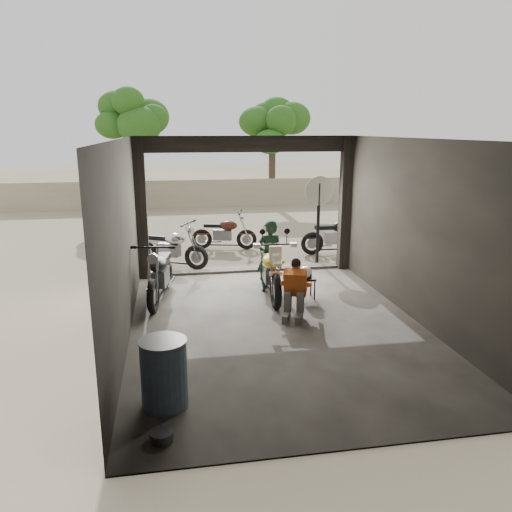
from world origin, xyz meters
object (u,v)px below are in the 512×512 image
object	(u,v)px
rider	(269,256)
sign_post	(319,205)
outside_bike_a	(170,244)
helmet	(305,272)
left_bike	(160,270)
stool	(306,281)
outside_bike_c	(337,233)
mechanic	(294,291)
oil_drum	(164,374)
main_bike	(270,267)
outside_bike_b	(224,230)

from	to	relation	value
rider	sign_post	bearing A→B (deg)	-135.90
outside_bike_a	helmet	size ratio (longest dim) A/B	6.38
left_bike	rider	size ratio (longest dim) A/B	1.20
outside_bike_a	sign_post	size ratio (longest dim) A/B	0.78
rider	stool	xyz separation A→B (m)	(0.64, -0.60, -0.39)
left_bike	outside_bike_c	bearing A→B (deg)	43.07
mechanic	sign_post	distance (m)	4.13
mechanic	helmet	xyz separation A→B (m)	(0.47, 0.95, 0.05)
outside_bike_a	helmet	distance (m)	3.93
oil_drum	sign_post	world-z (taller)	sign_post
rider	helmet	size ratio (longest dim) A/B	5.68
oil_drum	sign_post	xyz separation A→B (m)	(3.85, 6.33, 1.04)
main_bike	left_bike	bearing A→B (deg)	178.35
main_bike	mechanic	xyz separation A→B (m)	(0.19, -1.25, -0.11)
helmet	oil_drum	bearing A→B (deg)	-145.60
stool	helmet	bearing A→B (deg)	-129.06
left_bike	oil_drum	distance (m)	4.04
outside_bike_a	helmet	xyz separation A→B (m)	(2.64, -2.91, -0.01)
left_bike	outside_bike_a	distance (m)	2.45
outside_bike_c	sign_post	bearing A→B (deg)	135.42
rider	helmet	world-z (taller)	rider
outside_bike_b	helmet	size ratio (longest dim) A/B	5.93
stool	helmet	distance (m)	0.20
outside_bike_b	outside_bike_c	distance (m)	3.18
outside_bike_c	helmet	distance (m)	4.01
left_bike	helmet	xyz separation A→B (m)	(2.86, -0.47, -0.05)
mechanic	helmet	bearing A→B (deg)	85.36
left_bike	oil_drum	xyz separation A→B (m)	(0.09, -4.04, -0.18)
outside_bike_a	sign_post	distance (m)	3.83
left_bike	stool	xyz separation A→B (m)	(2.89, -0.42, -0.24)
stool	sign_post	xyz separation A→B (m)	(1.05, 2.71, 1.10)
outside_bike_a	outside_bike_b	size ratio (longest dim) A/B	1.08
helmet	sign_post	world-z (taller)	sign_post
main_bike	outside_bike_c	size ratio (longest dim) A/B	1.08
outside_bike_c	sign_post	size ratio (longest dim) A/B	0.79
sign_post	outside_bike_a	bearing A→B (deg)	173.53
helmet	oil_drum	world-z (taller)	oil_drum
stool	outside_bike_a	bearing A→B (deg)	132.99
outside_bike_a	sign_post	world-z (taller)	sign_post
helmet	rider	bearing A→B (deg)	115.58
main_bike	sign_post	bearing A→B (deg)	57.27
main_bike	mechanic	size ratio (longest dim) A/B	1.81
oil_drum	sign_post	distance (m)	7.48
main_bike	sign_post	distance (m)	3.12
outside_bike_a	outside_bike_b	distance (m)	2.29
rider	mechanic	world-z (taller)	rider
main_bike	helmet	distance (m)	0.73
mechanic	stool	world-z (taller)	mechanic
mechanic	oil_drum	distance (m)	3.49
left_bike	oil_drum	world-z (taller)	left_bike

